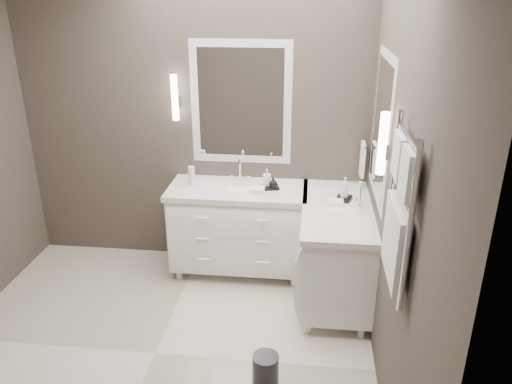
# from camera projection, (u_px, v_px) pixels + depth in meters

# --- Properties ---
(floor) EXTENTS (3.20, 3.00, 0.01)m
(floor) POSITION_uv_depth(u_px,v_px,m) (155.00, 354.00, 3.69)
(floor) COLOR silver
(floor) RESTS_ON ground
(wall_back) EXTENTS (3.20, 0.01, 2.70)m
(wall_back) POSITION_uv_depth(u_px,v_px,m) (193.00, 123.00, 4.55)
(wall_back) COLOR #413934
(wall_back) RESTS_ON floor
(wall_front) EXTENTS (3.20, 0.01, 2.70)m
(wall_front) POSITION_uv_depth(u_px,v_px,m) (2.00, 338.00, 1.79)
(wall_front) COLOR #413934
(wall_front) RESTS_ON floor
(wall_right) EXTENTS (0.01, 3.00, 2.70)m
(wall_right) POSITION_uv_depth(u_px,v_px,m) (397.00, 195.00, 3.00)
(wall_right) COLOR #413934
(wall_right) RESTS_ON floor
(vanity_back) EXTENTS (1.24, 0.59, 0.97)m
(vanity_back) POSITION_uv_depth(u_px,v_px,m) (238.00, 224.00, 4.58)
(vanity_back) COLOR white
(vanity_back) RESTS_ON floor
(vanity_right) EXTENTS (0.59, 1.24, 0.97)m
(vanity_right) POSITION_uv_depth(u_px,v_px,m) (336.00, 247.00, 4.19)
(vanity_right) COLOR white
(vanity_right) RESTS_ON floor
(mirror_back) EXTENTS (0.90, 0.02, 1.10)m
(mirror_back) POSITION_uv_depth(u_px,v_px,m) (241.00, 103.00, 4.41)
(mirror_back) COLOR white
(mirror_back) RESTS_ON wall_back
(mirror_right) EXTENTS (0.02, 0.90, 1.10)m
(mirror_right) POSITION_uv_depth(u_px,v_px,m) (381.00, 127.00, 3.66)
(mirror_right) COLOR white
(mirror_right) RESTS_ON wall_right
(sconce_back) EXTENTS (0.06, 0.06, 0.40)m
(sconce_back) POSITION_uv_depth(u_px,v_px,m) (175.00, 98.00, 4.40)
(sconce_back) COLOR white
(sconce_back) RESTS_ON wall_back
(sconce_right) EXTENTS (0.06, 0.06, 0.40)m
(sconce_right) POSITION_uv_depth(u_px,v_px,m) (383.00, 145.00, 3.12)
(sconce_right) COLOR white
(sconce_right) RESTS_ON wall_right
(towel_bar_corner) EXTENTS (0.03, 0.22, 0.30)m
(towel_bar_corner) POSITION_uv_depth(u_px,v_px,m) (363.00, 159.00, 4.35)
(towel_bar_corner) COLOR white
(towel_bar_corner) RESTS_ON wall_right
(towel_ladder) EXTENTS (0.06, 0.58, 0.90)m
(towel_ladder) POSITION_uv_depth(u_px,v_px,m) (398.00, 216.00, 2.63)
(towel_ladder) COLOR white
(towel_ladder) RESTS_ON wall_right
(waste_bin) EXTENTS (0.22, 0.22, 0.25)m
(waste_bin) POSITION_uv_depth(u_px,v_px,m) (266.00, 371.00, 3.34)
(waste_bin) COLOR black
(waste_bin) RESTS_ON floor
(amenity_tray_back) EXTENTS (0.18, 0.15, 0.02)m
(amenity_tray_back) POSITION_uv_depth(u_px,v_px,m) (270.00, 187.00, 4.42)
(amenity_tray_back) COLOR black
(amenity_tray_back) RESTS_ON vanity_back
(amenity_tray_right) EXTENTS (0.15, 0.18, 0.02)m
(amenity_tray_right) POSITION_uv_depth(u_px,v_px,m) (344.00, 199.00, 4.18)
(amenity_tray_right) COLOR black
(amenity_tray_right) RESTS_ON vanity_right
(water_bottle) EXTENTS (0.07, 0.07, 0.17)m
(water_bottle) POSITION_uv_depth(u_px,v_px,m) (192.00, 176.00, 4.47)
(water_bottle) COLOR silver
(water_bottle) RESTS_ON vanity_back
(soap_bottle_a) EXTENTS (0.07, 0.07, 0.15)m
(soap_bottle_a) POSITION_uv_depth(u_px,v_px,m) (267.00, 177.00, 4.41)
(soap_bottle_a) COLOR white
(soap_bottle_a) RESTS_ON amenity_tray_back
(soap_bottle_b) EXTENTS (0.08, 0.08, 0.09)m
(soap_bottle_b) POSITION_uv_depth(u_px,v_px,m) (273.00, 182.00, 4.36)
(soap_bottle_b) COLOR black
(soap_bottle_b) RESTS_ON amenity_tray_back
(soap_bottle_c) EXTENTS (0.08, 0.08, 0.18)m
(soap_bottle_c) POSITION_uv_depth(u_px,v_px,m) (345.00, 188.00, 4.14)
(soap_bottle_c) COLOR white
(soap_bottle_c) RESTS_ON amenity_tray_right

